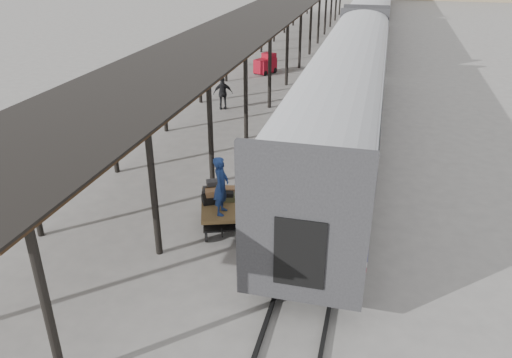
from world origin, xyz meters
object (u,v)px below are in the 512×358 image
object	(u,v)px
pedestrian	(223,93)
porter	(221,186)
luggage_tug	(266,64)
baggage_cart	(221,208)

from	to	relation	value
pedestrian	porter	bearing A→B (deg)	86.28
luggage_tug	porter	bearing A→B (deg)	-55.94
luggage_tug	porter	xyz separation A→B (m)	(3.60, -21.38, 1.17)
luggage_tug	pedestrian	xyz separation A→B (m)	(-0.40, -8.68, 0.28)
luggage_tug	porter	world-z (taller)	porter
baggage_cart	porter	size ratio (longest dim) A/B	1.42
baggage_cart	pedestrian	distance (m)	12.62
baggage_cart	porter	bearing A→B (deg)	-88.08
porter	luggage_tug	bearing A→B (deg)	7.03
baggage_cart	pedestrian	xyz separation A→B (m)	(-3.74, 12.05, 0.26)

